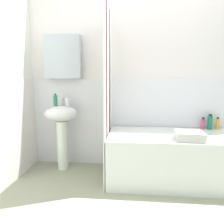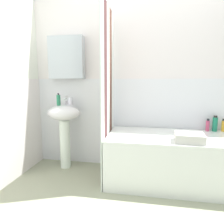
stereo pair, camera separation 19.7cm
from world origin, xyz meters
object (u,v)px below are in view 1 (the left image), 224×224
bathtub (171,157)px  towel_folded (189,136)px  sink (61,123)px  soap_dispenser (55,100)px  toothbrush_cup (68,102)px  shampoo_bottle (210,122)px  body_wash_bottle (203,124)px  conditioner_bottle (217,124)px

bathtub → towel_folded: 0.42m
sink → soap_dispenser: (-0.07, -0.01, 0.30)m
toothbrush_cup → towel_folded: 1.54m
soap_dispenser → shampoo_bottle: bearing=3.8°
soap_dispenser → shampoo_bottle: soap_dispenser is taller
bathtub → soap_dispenser: bearing=173.1°
toothbrush_cup → towel_folded: (1.44, -0.45, -0.30)m
soap_dispenser → towel_folded: size_ratio=0.58×
soap_dispenser → body_wash_bottle: bearing=4.0°
body_wash_bottle → towel_folded: 0.62m
body_wash_bottle → soap_dispenser: bearing=-176.0°
soap_dispenser → shampoo_bottle: 2.00m
soap_dispenser → bathtub: soap_dispenser is taller
sink → toothbrush_cup: 0.29m
shampoo_bottle → body_wash_bottle: 0.08m
toothbrush_cup → shampoo_bottle: bearing=2.4°
towel_folded → soap_dispenser: bearing=166.0°
conditioner_bottle → towel_folded: 0.73m
sink → conditioner_bottle: (2.01, 0.14, 0.01)m
sink → conditioner_bottle: bearing=3.9°
toothbrush_cup → bathtub: 1.46m
toothbrush_cup → conditioner_bottle: bearing=2.6°
soap_dispenser → sink: bearing=5.6°
towel_folded → body_wash_bottle: bearing=59.4°
sink → towel_folded: bearing=-14.8°
soap_dispenser → toothbrush_cup: size_ratio=1.63×
bathtub → body_wash_bottle: 0.65m
toothbrush_cup → shampoo_bottle: (1.84, 0.08, -0.25)m
sink → soap_dispenser: size_ratio=5.23×
shampoo_bottle → towel_folded: (-0.40, -0.53, -0.05)m
sink → body_wash_bottle: (1.83, 0.13, 0.00)m
sink → towel_folded: sink is taller
shampoo_bottle → bathtub: bearing=-150.1°
sink → bathtub: bearing=-7.5°
soap_dispenser → conditioner_bottle: bearing=3.9°
bathtub → sink: bearing=172.5°
toothbrush_cup → body_wash_bottle: bearing=2.6°
toothbrush_cup → towel_folded: bearing=-17.3°
conditioner_bottle → towel_folded: size_ratio=0.56×
bathtub → shampoo_bottle: (0.53, 0.31, 0.37)m
conditioner_bottle → towel_folded: (-0.49, -0.54, -0.03)m
conditioner_bottle → shampoo_bottle: (-0.10, -0.01, 0.02)m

